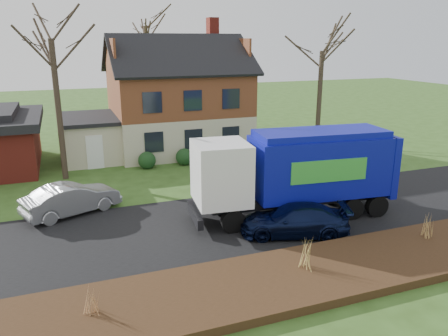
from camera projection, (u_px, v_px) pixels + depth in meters
name	position (u px, v px, depth m)	size (l,w,h in m)	color
ground	(218.00, 224.00, 18.93)	(120.00, 120.00, 0.00)	#2F4D19
road	(218.00, 224.00, 18.93)	(80.00, 7.00, 0.02)	black
mulch_verge	(273.00, 282.00, 14.12)	(80.00, 3.50, 0.30)	black
main_house	(171.00, 94.00, 30.80)	(12.95, 8.95, 9.26)	beige
garbage_truck	(299.00, 168.00, 19.27)	(9.30, 3.33, 3.90)	black
silver_sedan	(72.00, 199.00, 19.92)	(1.51, 4.34, 1.43)	#9EA1A5
navy_wagon	(294.00, 220.00, 17.78)	(1.79, 4.39, 1.27)	black
tree_front_west	(48.00, 16.00, 22.73)	(3.64, 3.64, 10.81)	#382C22
tree_front_east	(323.00, 33.00, 28.53)	(3.61, 3.61, 10.02)	#3D3124
tree_back	(145.00, 12.00, 37.44)	(3.81, 3.81, 12.05)	#433428
grass_clump_west	(92.00, 301.00, 12.13)	(0.31, 0.26, 0.83)	tan
grass_clump_mid	(307.00, 254.00, 14.54)	(0.38, 0.31, 1.06)	tan
grass_clump_east	(428.00, 225.00, 16.94)	(0.37, 0.31, 0.93)	tan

